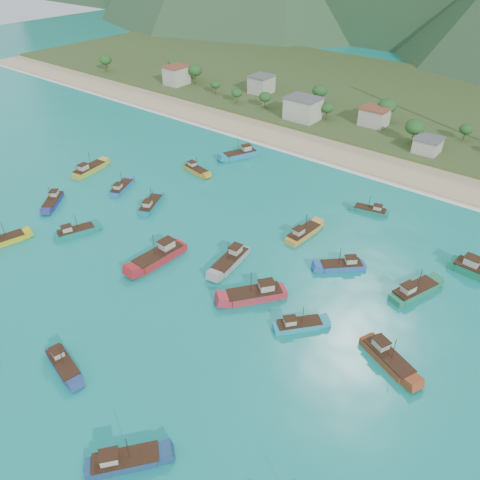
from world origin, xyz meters
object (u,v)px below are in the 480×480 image
Objects in this scene: boat_5 at (63,365)px; boat_21 at (303,234)px; boat_0 at (414,291)px; boat_7 at (3,241)px; boat_20 at (241,154)px; boat_1 at (159,256)px; boat_27 at (387,358)px; boat_2 at (298,325)px; boat_12 at (196,170)px; boat_9 at (231,261)px; boat_18 at (151,205)px; boat_10 at (342,266)px; boat_28 at (122,188)px; boat_29 at (89,170)px; boat_22 at (53,202)px; boat_17 at (255,295)px; boat_4 at (371,211)px; boat_6 at (75,232)px; boat_8 at (125,461)px.

boat_21 is at bearing -177.67° from boat_5.
boat_0 is 88.52m from boat_7.
boat_1 is at bearing 133.33° from boat_20.
boat_27 reaches higher than boat_5.
boat_12 is (-57.31, 34.98, 0.02)m from boat_2.
boat_9 reaches higher than boat_12.
boat_21 is at bearing -6.17° from boat_18.
boat_10 is 0.88× the size of boat_18.
boat_28 is 15.87m from boat_29.
boat_17 is at bearing 143.84° from boat_22.
boat_21 is 51.59m from boat_28.
boat_4 is 48.48m from boat_27.
boat_0 reaches higher than boat_6.
boat_7 is at bearing -123.81° from boat_2.
boat_8 is 1.03× the size of boat_12.
boat_4 is 79.34m from boat_29.
boat_7 is 71.11m from boat_20.
boat_27 reaches higher than boat_18.
boat_29 is (-93.82, -5.93, 0.02)m from boat_0.
boat_7 is 18.76m from boat_22.
boat_1 reaches higher than boat_18.
boat_20 is 1.29× the size of boat_22.
boat_0 reaches higher than boat_21.
boat_6 is 0.99× the size of boat_8.
boat_7 is 33.15m from boat_28.
boat_7 is 1.09× the size of boat_28.
boat_17 is at bearing -75.67° from boat_21.
boat_1 is 1.15× the size of boat_29.
boat_5 is 60.91m from boat_28.
boat_6 reaches higher than boat_4.
boat_9 is at bearing 150.33° from boat_8.
boat_4 is 86.74m from boat_7.
boat_4 is at bearing 61.82° from boat_7.
boat_9 is 31.41m from boat_18.
boat_9 is at bearing 147.05° from boat_4.
boat_18 is at bearing -136.05° from boat_5.
boat_6 is at bearing -90.56° from boat_28.
boat_21 is at bearing -10.44° from boat_28.
boat_21 is at bearing -116.23° from boat_9.
boat_4 is 0.78× the size of boat_29.
boat_28 is (-61.10, 50.16, -0.10)m from boat_8.
boat_27 is at bearing -164.52° from boat_4.
boat_21 is 38.38m from boat_27.
boat_4 is 0.92× the size of boat_8.
boat_9 is at bearing 10.21° from boat_17.
boat_17 is 62.65m from boat_22.
boat_1 is 1.39× the size of boat_28.
boat_22 is (-16.52, 4.99, 0.04)m from boat_6.
boat_2 is at bearing 142.21° from boat_22.
boat_21 reaches higher than boat_8.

